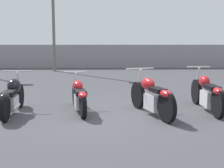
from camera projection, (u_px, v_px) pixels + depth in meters
ground_plane at (113, 115)px, 7.24m from camera, size 60.00×60.00×0.00m
fence_back at (108, 56)px, 19.05m from camera, size 40.00×0.04×1.42m
motorcycle_slot_1 at (13, 96)px, 7.29m from camera, size 0.68×2.03×0.97m
motorcycle_slot_2 at (79, 96)px, 7.53m from camera, size 0.70×1.93×0.94m
motorcycle_slot_3 at (152, 96)px, 7.20m from camera, size 0.94×2.10×1.04m
motorcycle_slot_4 at (207, 94)px, 7.63m from camera, size 0.60×2.25×1.04m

